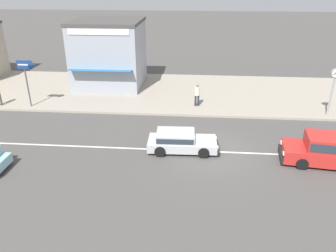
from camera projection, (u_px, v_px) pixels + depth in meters
The scene contains 9 objects.
ground_plane at pixel (212, 152), 18.09m from camera, with size 160.00×160.00×0.00m, color #4C4947.
lane_centre_stripe at pixel (212, 152), 18.09m from camera, with size 50.40×0.14×0.01m, color silver.
kerb_strip at pixel (207, 93), 26.97m from camera, with size 68.00×10.00×0.15m, color #9E9384.
hatchback_silver_0 at pixel (180, 141), 18.03m from camera, with size 3.90×1.83×1.10m.
minivan_red_2 at pixel (335, 150), 16.56m from camera, with size 5.03×2.34×1.56m.
street_clock at pixel (334, 81), 21.38m from camera, with size 0.61×0.22×3.28m.
arrow_signboard at pixel (30, 68), 22.76m from camera, with size 1.33×0.64×3.41m.
pedestrian_mid_kerb at pixel (197, 93), 23.65m from camera, with size 0.34×0.34×1.66m.
shopfront_far_kios at pixel (109, 53), 27.78m from camera, with size 5.60×6.37×5.44m.
Camera 1 is at (-1.14, -15.99, 8.85)m, focal length 35.00 mm.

